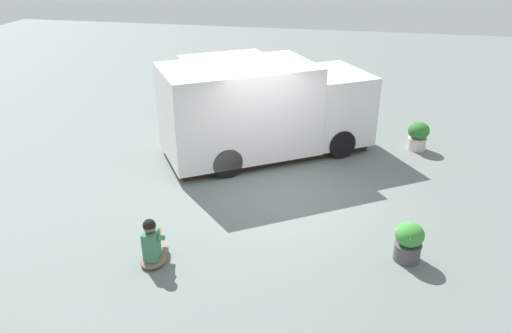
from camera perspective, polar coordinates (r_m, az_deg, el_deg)
The scene contains 5 objects.
ground_plane at distance 11.25m, azimuth 2.64°, elevation -2.93°, with size 40.00×40.00×0.00m, color slate.
food_truck at distance 12.75m, azimuth 0.89°, elevation 6.35°, with size 5.58×4.63×2.40m.
person_customer at distance 9.01m, azimuth -11.79°, elevation -8.79°, with size 0.45×0.78×0.90m.
planter_flowering_near at distance 9.28m, azimuth 17.08°, elevation -8.20°, with size 0.51×0.51×0.74m.
planter_flowering_far at distance 13.93m, azimuth 18.08°, elevation 3.45°, with size 0.56×0.56×0.77m.
Camera 1 is at (-1.44, 9.77, 5.38)m, focal length 34.92 mm.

